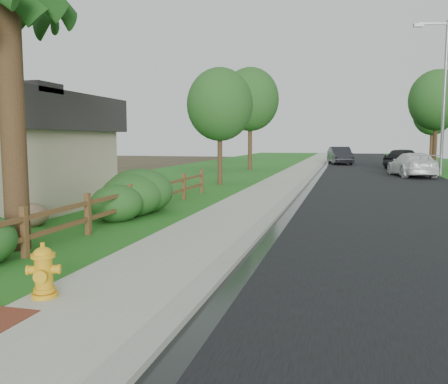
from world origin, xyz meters
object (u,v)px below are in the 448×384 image
(fire_hydrant, at_px, (44,272))
(white_suv, at_px, (412,165))
(streetlight, at_px, (442,89))
(dark_car_mid, at_px, (404,158))
(ranch_fence, at_px, (111,206))

(fire_hydrant, bearing_deg, white_suv, 72.62)
(fire_hydrant, relative_size, streetlight, 0.08)
(white_suv, bearing_deg, fire_hydrant, 63.55)
(dark_car_mid, distance_m, streetlight, 9.08)
(ranch_fence, relative_size, fire_hydrant, 20.65)
(white_suv, xyz_separation_m, dark_car_mid, (0.46, 8.83, 0.08))
(fire_hydrant, distance_m, white_suv, 28.25)
(dark_car_mid, relative_size, streetlight, 0.50)
(white_suv, distance_m, dark_car_mid, 8.84)
(fire_hydrant, distance_m, dark_car_mid, 36.88)
(ranch_fence, bearing_deg, fire_hydrant, -71.50)
(dark_car_mid, bearing_deg, white_suv, 111.55)
(fire_hydrant, xyz_separation_m, streetlight, (10.21, 28.22, 5.23))
(white_suv, height_order, streetlight, streetlight)
(ranch_fence, height_order, white_suv, white_suv)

